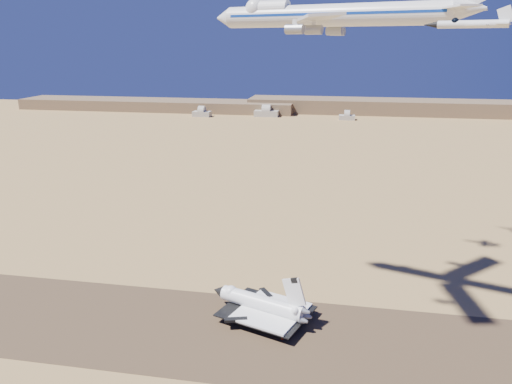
% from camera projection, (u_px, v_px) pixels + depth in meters
% --- Properties ---
extents(ground, '(1200.00, 1200.00, 0.00)m').
position_uv_depth(ground, '(211.00, 332.00, 161.75)').
color(ground, '#AB894C').
rests_on(ground, ground).
extents(runway, '(600.00, 50.00, 0.06)m').
position_uv_depth(runway, '(211.00, 331.00, 161.74)').
color(runway, '#4A3825').
rests_on(runway, ground).
extents(ridgeline, '(960.00, 90.00, 18.00)m').
position_uv_depth(ridgeline, '(367.00, 108.00, 645.02)').
color(ridgeline, olive).
rests_on(ridgeline, ground).
extents(hangars, '(200.50, 29.50, 30.00)m').
position_uv_depth(hangars, '(263.00, 113.00, 622.00)').
color(hangars, '#A29C90').
rests_on(hangars, ground).
extents(shuttle, '(37.48, 30.41, 18.24)m').
position_uv_depth(shuttle, '(261.00, 305.00, 168.54)').
color(shuttle, white).
rests_on(shuttle, runway).
extents(carrier_747, '(81.20, 60.54, 20.33)m').
position_uv_depth(carrier_747, '(324.00, 15.00, 147.92)').
color(carrier_747, silver).
extents(crew_a, '(0.53, 0.73, 1.84)m').
position_uv_depth(crew_a, '(282.00, 337.00, 156.81)').
color(crew_a, '#E43F0D').
rests_on(crew_a, runway).
extents(crew_b, '(1.04, 1.02, 1.90)m').
position_uv_depth(crew_b, '(283.00, 336.00, 157.27)').
color(crew_b, '#E43F0D').
rests_on(crew_b, runway).
extents(crew_c, '(1.09, 0.77, 1.69)m').
position_uv_depth(crew_c, '(281.00, 332.00, 159.63)').
color(crew_c, '#E43F0D').
rests_on(crew_c, runway).
extents(chase_jet_a, '(15.91, 9.37, 4.08)m').
position_uv_depth(chase_jet_a, '(470.00, 24.00, 96.29)').
color(chase_jet_a, silver).
extents(chase_jet_c, '(15.71, 9.15, 4.00)m').
position_uv_depth(chase_jet_c, '(380.00, 21.00, 185.00)').
color(chase_jet_c, silver).
extents(chase_jet_d, '(13.98, 8.33, 3.62)m').
position_uv_depth(chase_jet_d, '(420.00, 5.00, 198.32)').
color(chase_jet_d, silver).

